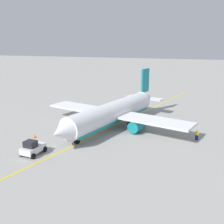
{
  "coord_description": "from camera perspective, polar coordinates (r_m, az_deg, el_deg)",
  "views": [
    {
      "loc": [
        45.31,
        14.74,
        15.89
      ],
      "look_at": [
        0.0,
        0.0,
        3.0
      ],
      "focal_mm": 42.52,
      "sensor_mm": 36.0,
      "label": 1
    }
  ],
  "objects": [
    {
      "name": "safety_cone_nose",
      "position": [
        46.68,
        -16.33,
        -5.03
      ],
      "size": [
        0.51,
        0.51,
        0.57
      ],
      "primitive_type": "cone",
      "color": "#F2590F",
      "rests_on": "ground"
    },
    {
      "name": "pushback_tug",
      "position": [
        39.98,
        -16.7,
        -7.39
      ],
      "size": [
        3.78,
        2.62,
        2.2
      ],
      "color": "silver",
      "rests_on": "ground"
    },
    {
      "name": "refueling_worker",
      "position": [
        45.99,
        17.78,
        -4.75
      ],
      "size": [
        0.63,
        0.58,
        1.71
      ],
      "color": "navy",
      "rests_on": "ground"
    },
    {
      "name": "ground_plane",
      "position": [
        50.23,
        0.0,
        -3.3
      ],
      "size": [
        400.0,
        400.0,
        0.0
      ],
      "primitive_type": "plane",
      "color": "#9E9B96"
    },
    {
      "name": "airplane",
      "position": [
        49.8,
        0.3,
        -0.16
      ],
      "size": [
        31.06,
        30.02,
        9.87
      ],
      "color": "white",
      "rests_on": "ground"
    },
    {
      "name": "taxi_line_marking",
      "position": [
        50.23,
        0.0,
        -3.3
      ],
      "size": [
        83.15,
        23.64,
        0.01
      ],
      "primitive_type": "cube",
      "rotation": [
        0.0,
        0.0,
        -0.27
      ],
      "color": "yellow",
      "rests_on": "ground"
    }
  ]
}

